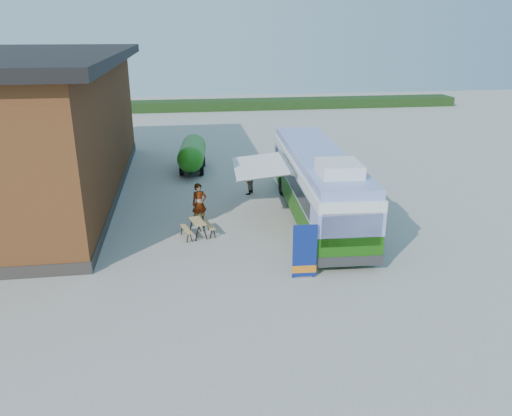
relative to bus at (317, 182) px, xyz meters
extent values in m
plane|color=#BCB7AD|center=(-3.34, -4.59, -1.78)|extent=(100.00, 100.00, 0.00)
cube|color=brown|center=(-13.84, 5.41, 1.72)|extent=(8.00, 20.00, 7.00)
cube|color=black|center=(-13.84, 5.41, 5.47)|extent=(9.60, 21.20, 0.50)
cube|color=#332D28|center=(-13.84, 5.41, -1.53)|extent=(8.10, 20.10, 0.50)
cube|color=#264419|center=(4.66, 33.41, -1.28)|extent=(40.00, 3.00, 1.00)
cube|color=#276510|center=(0.00, 0.07, -0.87)|extent=(3.11, 12.18, 1.11)
cube|color=#8D9DDC|center=(0.00, 0.07, 0.13)|extent=(3.11, 12.18, 0.91)
cube|color=black|center=(-1.22, 0.64, 0.13)|extent=(0.54, 10.05, 0.70)
cube|color=black|center=(1.27, 0.51, 0.13)|extent=(0.54, 10.05, 0.70)
cube|color=white|center=(0.00, 0.07, 0.81)|extent=(3.11, 12.18, 0.45)
cube|color=#8D9DDC|center=(0.00, 0.07, 1.24)|extent=(2.95, 11.97, 0.40)
cube|color=white|center=(-0.19, -3.74, 1.69)|extent=(1.70, 1.89, 0.50)
cube|color=black|center=(-0.29, -5.92, -0.02)|extent=(2.26, 0.17, 1.31)
cube|color=#2D2D2D|center=(-0.29, -5.87, -1.27)|extent=(2.57, 0.33, 0.40)
cube|color=#2D2D2D|center=(0.30, 6.02, -1.27)|extent=(2.57, 0.33, 0.40)
cylinder|color=black|center=(-1.33, -3.89, -1.27)|extent=(0.35, 1.02, 1.01)
cylinder|color=black|center=(0.94, -4.00, -1.27)|extent=(0.35, 1.02, 1.01)
cylinder|color=black|center=(-0.96, 3.65, -1.27)|extent=(0.35, 1.02, 1.01)
cylinder|color=black|center=(1.31, 3.53, -1.27)|extent=(0.35, 1.02, 1.01)
cube|color=white|center=(-2.73, 0.27, 0.91)|extent=(2.59, 3.97, 0.30)
cube|color=#A5A8AD|center=(-1.53, 0.21, 1.09)|extent=(0.36, 4.16, 0.15)
cylinder|color=#A5A8AD|center=(-2.81, -1.36, 0.81)|extent=(2.50, 0.17, 0.31)
cylinder|color=#A5A8AD|center=(-2.65, 1.90, 0.81)|extent=(2.50, 0.17, 0.31)
cube|color=navy|center=(-2.04, -5.99, -0.73)|extent=(0.89, 0.07, 2.09)
cube|color=orange|center=(-2.04, -5.99, -1.44)|extent=(0.91, 0.08, 0.29)
cube|color=#A5A8AD|center=(-2.04, -5.99, -1.75)|extent=(0.63, 0.21, 0.06)
cylinder|color=#A5A8AD|center=(-2.04, -5.97, -0.73)|extent=(0.03, 0.03, 2.09)
cube|color=tan|center=(-5.76, -1.60, -1.07)|extent=(0.75, 1.22, 0.04)
cube|color=tan|center=(-6.27, -1.74, -1.35)|extent=(0.52, 1.16, 0.03)
cube|color=tan|center=(-5.26, -1.47, -1.35)|extent=(0.52, 1.16, 0.03)
cube|color=black|center=(-5.81, -2.11, -1.43)|extent=(0.06, 0.06, 0.70)
cube|color=black|center=(-5.48, -2.02, -1.43)|extent=(0.06, 0.06, 0.70)
cube|color=black|center=(-6.05, -1.19, -1.43)|extent=(0.06, 0.06, 0.70)
cube|color=black|center=(-5.72, -1.10, -1.43)|extent=(0.06, 0.06, 0.70)
imported|color=#999999|center=(-5.61, -0.04, -0.81)|extent=(0.80, 0.63, 1.93)
imported|color=#999999|center=(-2.83, 3.92, -1.00)|extent=(0.89, 0.95, 1.55)
cylinder|color=#238217|center=(-5.71, 9.05, -0.58)|extent=(1.90, 3.67, 1.59)
sphere|color=#238217|center=(-5.86, 7.29, -0.58)|extent=(1.59, 1.59, 1.59)
sphere|color=#238217|center=(-5.55, 10.81, -0.58)|extent=(1.59, 1.59, 1.59)
cube|color=black|center=(-5.71, 9.05, -1.29)|extent=(1.38, 3.80, 0.18)
cube|color=black|center=(-5.91, 6.76, -1.33)|extent=(0.20, 1.07, 0.09)
cylinder|color=black|center=(-6.42, 8.05, -1.42)|extent=(0.28, 0.72, 0.71)
cylinder|color=black|center=(-5.18, 7.94, -1.42)|extent=(0.28, 0.72, 0.71)
cylinder|color=black|center=(-6.23, 10.16, -1.42)|extent=(0.28, 0.72, 0.71)
cylinder|color=black|center=(-5.00, 10.05, -1.42)|extent=(0.28, 0.72, 0.71)
camera|label=1|loc=(-6.14, -21.95, 6.96)|focal=35.00mm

